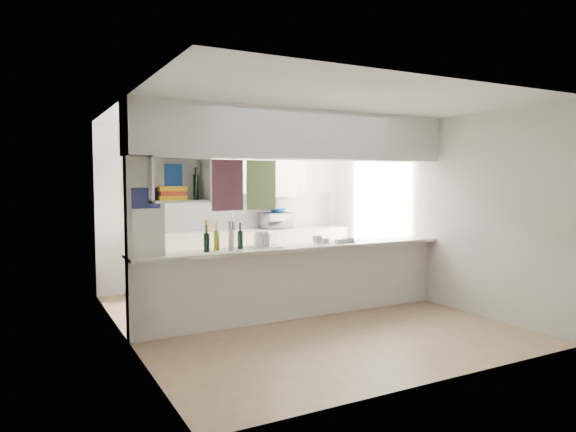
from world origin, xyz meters
TOP-DOWN VIEW (x-y plane):
  - floor at (0.00, 0.00)m, footprint 4.80×4.80m
  - ceiling at (0.00, 0.00)m, footprint 4.80×4.80m
  - wall_back at (0.00, 2.40)m, footprint 4.20×0.00m
  - wall_left at (-2.10, 0.00)m, footprint 0.00×4.80m
  - wall_right at (2.10, 0.00)m, footprint 0.00×4.80m
  - servery_partition at (-0.17, 0.00)m, footprint 4.20×0.50m
  - cubby_shelf at (-1.57, -0.06)m, footprint 0.65×0.35m
  - kitchen_run at (0.16, 2.14)m, footprint 3.60×0.63m
  - microwave at (0.79, 2.14)m, footprint 0.54×0.41m
  - bowl at (0.81, 2.16)m, footprint 0.25×0.25m
  - dish_rack at (-0.44, 0.04)m, footprint 0.41×0.32m
  - cup at (0.25, -0.07)m, footprint 0.15×0.15m
  - wine_bottles at (-0.98, 0.01)m, footprint 0.52×0.15m
  - plastic_tubs at (0.56, -0.02)m, footprint 0.51×0.21m
  - utensil_jar at (-0.03, 2.15)m, footprint 0.11×0.11m
  - knife_block at (-0.41, 2.18)m, footprint 0.10×0.08m

SIDE VIEW (x-z plane):
  - floor at x=0.00m, z-range 0.00..0.00m
  - kitchen_run at x=0.16m, z-range -0.29..1.95m
  - plastic_tubs at x=0.56m, z-range 0.92..0.98m
  - cup at x=0.25m, z-range 0.94..1.04m
  - utensil_jar at x=-0.03m, z-range 0.92..1.08m
  - dish_rack at x=-0.44m, z-range 0.90..1.11m
  - knife_block at x=-0.41m, z-range 0.92..1.11m
  - wine_bottles at x=-0.98m, z-range 0.87..1.22m
  - microwave at x=0.79m, z-range 0.92..1.19m
  - bowl at x=0.81m, z-range 1.19..1.26m
  - wall_back at x=0.00m, z-range -0.80..3.40m
  - wall_left at x=-2.10m, z-range -1.10..3.70m
  - wall_right at x=2.10m, z-range -1.10..3.70m
  - servery_partition at x=-0.17m, z-range 0.36..2.96m
  - cubby_shelf at x=-1.57m, z-range 1.46..1.96m
  - ceiling at x=0.00m, z-range 2.60..2.60m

